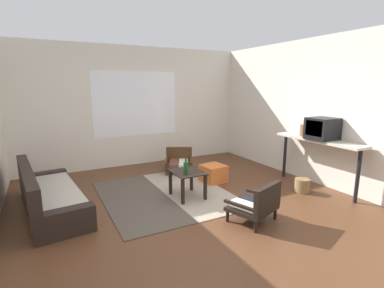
{
  "coord_description": "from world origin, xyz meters",
  "views": [
    {
      "loc": [
        -1.94,
        -3.42,
        1.83
      ],
      "look_at": [
        0.26,
        0.74,
        0.87
      ],
      "focal_mm": 26.74,
      "sensor_mm": 36.0,
      "label": 1
    }
  ],
  "objects_px": {
    "armchair_by_window": "(179,161)",
    "console_shelf": "(318,145)",
    "armchair_striped_foreground": "(257,204)",
    "crt_television": "(322,129)",
    "ottoman_orange": "(213,173)",
    "clay_vase": "(305,130)",
    "coffee_table": "(187,177)",
    "couch": "(48,197)",
    "wicker_basket": "(302,185)",
    "glass_bottle": "(186,168)"
  },
  "relations": [
    {
      "from": "armchair_by_window",
      "to": "console_shelf",
      "type": "xyz_separation_m",
      "value": [
        1.75,
        -2.1,
        0.58
      ]
    },
    {
      "from": "armchair_striped_foreground",
      "to": "crt_television",
      "type": "relative_size",
      "value": 1.66
    },
    {
      "from": "ottoman_orange",
      "to": "clay_vase",
      "type": "height_order",
      "value": "clay_vase"
    },
    {
      "from": "coffee_table",
      "to": "clay_vase",
      "type": "height_order",
      "value": "clay_vase"
    },
    {
      "from": "couch",
      "to": "clay_vase",
      "type": "xyz_separation_m",
      "value": [
        4.32,
        -0.86,
        0.81
      ]
    },
    {
      "from": "couch",
      "to": "coffee_table",
      "type": "bearing_deg",
      "value": -13.21
    },
    {
      "from": "couch",
      "to": "armchair_striped_foreground",
      "type": "relative_size",
      "value": 2.83
    },
    {
      "from": "armchair_striped_foreground",
      "to": "ottoman_orange",
      "type": "height_order",
      "value": "armchair_striped_foreground"
    },
    {
      "from": "couch",
      "to": "wicker_basket",
      "type": "xyz_separation_m",
      "value": [
        3.95,
        -1.2,
        -0.09
      ]
    },
    {
      "from": "couch",
      "to": "armchair_by_window",
      "type": "bearing_deg",
      "value": 19.9
    },
    {
      "from": "clay_vase",
      "to": "wicker_basket",
      "type": "bearing_deg",
      "value": -137.36
    },
    {
      "from": "couch",
      "to": "clay_vase",
      "type": "distance_m",
      "value": 4.48
    },
    {
      "from": "armchair_by_window",
      "to": "armchair_striped_foreground",
      "type": "bearing_deg",
      "value": -91.73
    },
    {
      "from": "ottoman_orange",
      "to": "armchair_by_window",
      "type": "bearing_deg",
      "value": 107.29
    },
    {
      "from": "wicker_basket",
      "to": "glass_bottle",
      "type": "bearing_deg",
      "value": 163.25
    },
    {
      "from": "console_shelf",
      "to": "ottoman_orange",
      "type": "bearing_deg",
      "value": 141.44
    },
    {
      "from": "clay_vase",
      "to": "glass_bottle",
      "type": "distance_m",
      "value": 2.41
    },
    {
      "from": "coffee_table",
      "to": "glass_bottle",
      "type": "bearing_deg",
      "value": -125.89
    },
    {
      "from": "glass_bottle",
      "to": "wicker_basket",
      "type": "bearing_deg",
      "value": -16.75
    },
    {
      "from": "coffee_table",
      "to": "wicker_basket",
      "type": "height_order",
      "value": "coffee_table"
    },
    {
      "from": "clay_vase",
      "to": "glass_bottle",
      "type": "xyz_separation_m",
      "value": [
        -2.35,
        0.25,
        -0.48
      ]
    },
    {
      "from": "couch",
      "to": "wicker_basket",
      "type": "relative_size",
      "value": 8.25
    },
    {
      "from": "ottoman_orange",
      "to": "wicker_basket",
      "type": "xyz_separation_m",
      "value": [
        1.08,
        -1.19,
        -0.04
      ]
    },
    {
      "from": "armchair_by_window",
      "to": "glass_bottle",
      "type": "bearing_deg",
      "value": -111.29
    },
    {
      "from": "console_shelf",
      "to": "clay_vase",
      "type": "bearing_deg",
      "value": 90.0
    },
    {
      "from": "armchair_striped_foreground",
      "to": "console_shelf",
      "type": "xyz_separation_m",
      "value": [
        1.83,
        0.54,
        0.53
      ]
    },
    {
      "from": "armchair_by_window",
      "to": "clay_vase",
      "type": "bearing_deg",
      "value": -45.66
    },
    {
      "from": "armchair_by_window",
      "to": "wicker_basket",
      "type": "bearing_deg",
      "value": -57.18
    },
    {
      "from": "armchair_by_window",
      "to": "clay_vase",
      "type": "relative_size",
      "value": 2.56
    },
    {
      "from": "clay_vase",
      "to": "crt_television",
      "type": "bearing_deg",
      "value": -90.5
    },
    {
      "from": "armchair_by_window",
      "to": "armchair_striped_foreground",
      "type": "distance_m",
      "value": 2.64
    },
    {
      "from": "couch",
      "to": "ottoman_orange",
      "type": "bearing_deg",
      "value": -0.16
    },
    {
      "from": "couch",
      "to": "ottoman_orange",
      "type": "distance_m",
      "value": 2.86
    },
    {
      "from": "crt_television",
      "to": "glass_bottle",
      "type": "bearing_deg",
      "value": 165.41
    },
    {
      "from": "armchair_striped_foreground",
      "to": "glass_bottle",
      "type": "relative_size",
      "value": 2.93
    },
    {
      "from": "armchair_by_window",
      "to": "clay_vase",
      "type": "height_order",
      "value": "clay_vase"
    },
    {
      "from": "armchair_by_window",
      "to": "armchair_striped_foreground",
      "type": "relative_size",
      "value": 1.09
    },
    {
      "from": "armchair_by_window",
      "to": "glass_bottle",
      "type": "xyz_separation_m",
      "value": [
        -0.6,
        -1.54,
        0.33
      ]
    },
    {
      "from": "armchair_by_window",
      "to": "wicker_basket",
      "type": "height_order",
      "value": "armchair_by_window"
    },
    {
      "from": "crt_television",
      "to": "wicker_basket",
      "type": "height_order",
      "value": "crt_television"
    },
    {
      "from": "clay_vase",
      "to": "glass_bottle",
      "type": "height_order",
      "value": "clay_vase"
    },
    {
      "from": "clay_vase",
      "to": "glass_bottle",
      "type": "relative_size",
      "value": 1.25
    },
    {
      "from": "coffee_table",
      "to": "armchair_by_window",
      "type": "bearing_deg",
      "value": 70.17
    },
    {
      "from": "armchair_by_window",
      "to": "clay_vase",
      "type": "distance_m",
      "value": 2.63
    },
    {
      "from": "crt_television",
      "to": "wicker_basket",
      "type": "relative_size",
      "value": 1.76
    },
    {
      "from": "glass_bottle",
      "to": "armchair_striped_foreground",
      "type": "bearing_deg",
      "value": -64.7
    },
    {
      "from": "ottoman_orange",
      "to": "clay_vase",
      "type": "xyz_separation_m",
      "value": [
        1.46,
        -0.85,
        0.86
      ]
    },
    {
      "from": "console_shelf",
      "to": "glass_bottle",
      "type": "relative_size",
      "value": 6.54
    },
    {
      "from": "wicker_basket",
      "to": "armchair_striped_foreground",
      "type": "bearing_deg",
      "value": -160.87
    },
    {
      "from": "couch",
      "to": "console_shelf",
      "type": "distance_m",
      "value": 4.51
    }
  ]
}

